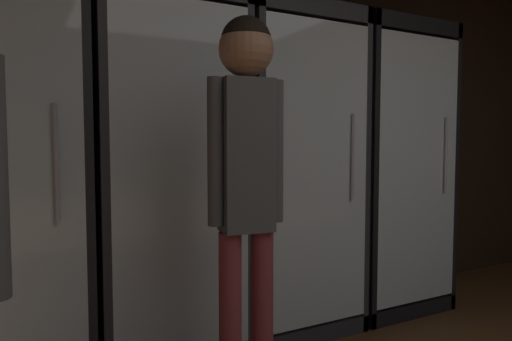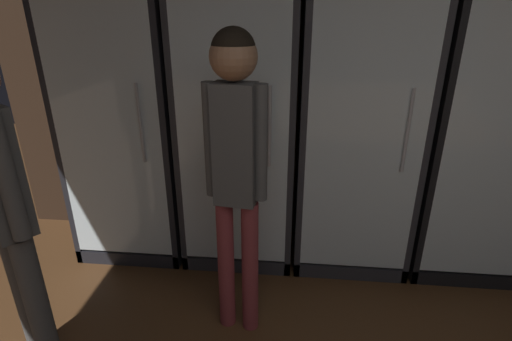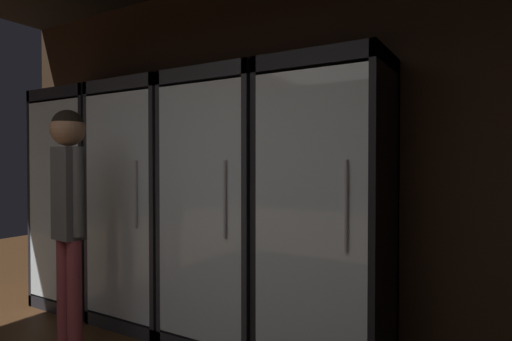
{
  "view_description": "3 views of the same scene",
  "coord_description": "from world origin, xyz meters",
  "px_view_note": "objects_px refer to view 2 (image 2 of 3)",
  "views": [
    {
      "loc": [
        -1.85,
        0.31,
        1.17
      ],
      "look_at": [
        -0.77,
        2.32,
        1.03
      ],
      "focal_mm": 32.12,
      "sensor_mm": 36.0,
      "label": 1
    },
    {
      "loc": [
        -0.74,
        0.19,
        1.71
      ],
      "look_at": [
        -0.96,
        2.43,
        0.79
      ],
      "focal_mm": 26.81,
      "sensor_mm": 36.0,
      "label": 2
    },
    {
      "loc": [
        1.46,
        0.22,
        1.32
      ],
      "look_at": [
        -0.03,
        2.71,
        1.27
      ],
      "focal_mm": 29.26,
      "sensor_mm": 36.0,
      "label": 3
    }
  ],
  "objects_px": {
    "cooler_far_left": "(129,126)",
    "cooler_left": "(240,129)",
    "cooler_right": "(480,137)",
    "cooler_center": "(356,132)",
    "shopper_near": "(236,151)",
    "shopper_far": "(0,190)"
  },
  "relations": [
    {
      "from": "cooler_left",
      "to": "cooler_far_left",
      "type": "bearing_deg",
      "value": -179.87
    },
    {
      "from": "cooler_center",
      "to": "cooler_right",
      "type": "relative_size",
      "value": 1.0
    },
    {
      "from": "cooler_right",
      "to": "cooler_left",
      "type": "bearing_deg",
      "value": 179.97
    },
    {
      "from": "cooler_far_left",
      "to": "cooler_right",
      "type": "bearing_deg",
      "value": 0.02
    },
    {
      "from": "cooler_right",
      "to": "cooler_center",
      "type": "bearing_deg",
      "value": 180.0
    },
    {
      "from": "cooler_right",
      "to": "shopper_far",
      "type": "bearing_deg",
      "value": -155.35
    },
    {
      "from": "shopper_near",
      "to": "cooler_right",
      "type": "bearing_deg",
      "value": 28.02
    },
    {
      "from": "cooler_left",
      "to": "shopper_far",
      "type": "relative_size",
      "value": 1.23
    },
    {
      "from": "cooler_far_left",
      "to": "shopper_near",
      "type": "distance_m",
      "value": 1.21
    },
    {
      "from": "cooler_left",
      "to": "cooler_center",
      "type": "xyz_separation_m",
      "value": [
        0.8,
        -0.0,
        -0.0
      ]
    },
    {
      "from": "shopper_near",
      "to": "shopper_far",
      "type": "relative_size",
      "value": 1.04
    },
    {
      "from": "cooler_far_left",
      "to": "cooler_right",
      "type": "relative_size",
      "value": 1.0
    },
    {
      "from": "shopper_far",
      "to": "cooler_center",
      "type": "bearing_deg",
      "value": 34.0
    },
    {
      "from": "cooler_far_left",
      "to": "cooler_left",
      "type": "height_order",
      "value": "same"
    },
    {
      "from": "cooler_left",
      "to": "shopper_near",
      "type": "xyz_separation_m",
      "value": [
        0.09,
        -0.8,
        0.12
      ]
    },
    {
      "from": "shopper_near",
      "to": "shopper_far",
      "type": "height_order",
      "value": "shopper_near"
    },
    {
      "from": "cooler_center",
      "to": "cooler_left",
      "type": "bearing_deg",
      "value": 179.95
    },
    {
      "from": "cooler_far_left",
      "to": "cooler_center",
      "type": "bearing_deg",
      "value": 0.04
    },
    {
      "from": "cooler_left",
      "to": "shopper_near",
      "type": "height_order",
      "value": "cooler_left"
    },
    {
      "from": "cooler_far_left",
      "to": "cooler_right",
      "type": "xyz_separation_m",
      "value": [
        2.4,
        0.0,
        -0.01
      ]
    },
    {
      "from": "cooler_center",
      "to": "shopper_near",
      "type": "distance_m",
      "value": 1.07
    },
    {
      "from": "cooler_far_left",
      "to": "cooler_left",
      "type": "bearing_deg",
      "value": 0.13
    }
  ]
}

